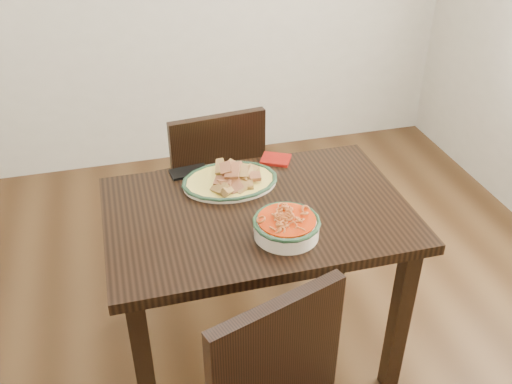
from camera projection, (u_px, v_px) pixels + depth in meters
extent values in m
plane|color=#382312|center=(246.00, 345.00, 2.48)|extent=(3.50, 3.50, 0.00)
cube|color=black|center=(257.00, 214.00, 2.05)|extent=(1.08, 0.72, 0.04)
cube|color=black|center=(145.00, 373.00, 1.92)|extent=(0.06, 0.06, 0.71)
cube|color=black|center=(399.00, 320.00, 2.12)|extent=(0.06, 0.06, 0.71)
cube|color=black|center=(131.00, 265.00, 2.38)|extent=(0.06, 0.06, 0.71)
cube|color=black|center=(340.00, 230.00, 2.59)|extent=(0.06, 0.06, 0.71)
cube|color=black|center=(208.00, 187.00, 2.76)|extent=(0.47, 0.47, 0.04)
cube|color=black|center=(231.00, 200.00, 3.07)|extent=(0.04, 0.04, 0.41)
cube|color=black|center=(169.00, 213.00, 2.96)|extent=(0.04, 0.04, 0.41)
cube|color=black|center=(254.00, 236.00, 2.80)|extent=(0.04, 0.04, 0.41)
cube|color=black|center=(187.00, 252.00, 2.70)|extent=(0.04, 0.04, 0.41)
cube|color=black|center=(219.00, 162.00, 2.48)|extent=(0.42, 0.09, 0.44)
cube|color=black|center=(276.00, 362.00, 1.56)|extent=(0.41, 0.17, 0.44)
ellipsoid|color=beige|center=(230.00, 182.00, 2.18)|extent=(0.36, 0.27, 0.02)
ellipsoid|color=#DEC94D|center=(230.00, 181.00, 2.17)|extent=(0.35, 0.26, 0.01)
torus|color=#173321|center=(230.00, 180.00, 2.17)|extent=(0.28, 0.28, 0.01)
cylinder|color=white|center=(286.00, 228.00, 1.89)|extent=(0.22, 0.22, 0.06)
torus|color=#183620|center=(287.00, 221.00, 1.88)|extent=(0.23, 0.23, 0.02)
cylinder|color=#B22B08|center=(287.00, 220.00, 1.88)|extent=(0.19, 0.19, 0.01)
cube|color=black|center=(189.00, 172.00, 2.24)|extent=(0.16, 0.10, 0.01)
cube|color=maroon|center=(276.00, 159.00, 2.33)|extent=(0.15, 0.14, 0.01)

